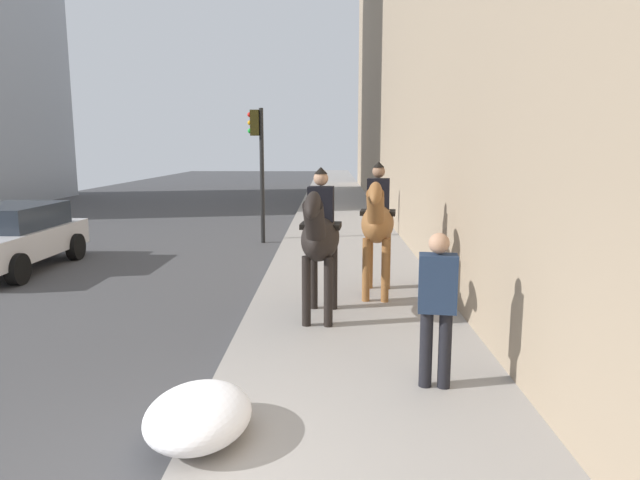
# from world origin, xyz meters

# --- Properties ---
(mounted_horse_near) EXTENTS (2.15, 0.69, 2.29)m
(mounted_horse_near) POSITION_xyz_m (4.40, -1.18, 1.39)
(mounted_horse_near) COLOR black
(mounted_horse_near) RESTS_ON sidewalk_slab
(mounted_horse_far) EXTENTS (2.15, 0.76, 2.34)m
(mounted_horse_far) POSITION_xyz_m (5.73, -2.15, 1.44)
(mounted_horse_far) COLOR brown
(mounted_horse_far) RESTS_ON sidewalk_slab
(pedestrian_greeting) EXTENTS (0.31, 0.43, 1.70)m
(pedestrian_greeting) POSITION_xyz_m (1.95, -2.47, 1.10)
(pedestrian_greeting) COLOR black
(pedestrian_greeting) RESTS_ON sidewalk_slab
(car_near_lane) EXTENTS (4.09, 2.05, 1.44)m
(car_near_lane) POSITION_xyz_m (8.21, 5.74, 0.76)
(car_near_lane) COLOR silver
(car_near_lane) RESTS_ON ground
(traffic_light_near_curb) EXTENTS (0.20, 0.44, 3.77)m
(traffic_light_near_curb) POSITION_xyz_m (11.91, 0.66, 2.53)
(traffic_light_near_curb) COLOR black
(traffic_light_near_curb) RESTS_ON ground
(snow_pile_near) EXTENTS (1.23, 0.95, 0.43)m
(snow_pile_near) POSITION_xyz_m (0.82, -0.15, 0.33)
(snow_pile_near) COLOR white
(snow_pile_near) RESTS_ON sidewalk_slab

